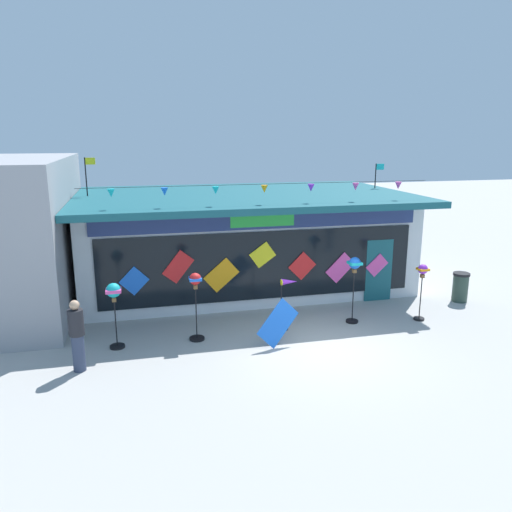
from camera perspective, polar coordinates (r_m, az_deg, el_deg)
name	(u,v)px	position (r m, az deg, el deg)	size (l,w,h in m)	color
ground_plane	(321,346)	(13.04, 7.40, -10.14)	(80.00, 80.00, 0.00)	#ADAAA5
kite_shop_building	(242,238)	(17.81, -1.65, 2.10)	(11.10, 7.06, 4.52)	silver
wind_spinner_far_left	(114,298)	(12.87, -15.84, -4.62)	(0.38, 0.38, 1.70)	black
wind_spinner_left	(196,292)	(12.96, -6.88, -4.11)	(0.40, 0.40, 1.81)	black
wind_spinner_center_left	(286,300)	(13.74, 3.37, -5.04)	(0.65, 0.40, 1.44)	black
wind_spinner_center_right	(354,272)	(14.28, 11.11, -1.79)	(0.35, 0.35, 1.92)	black
wind_spinner_right	(422,278)	(15.03, 18.37, -2.44)	(0.31, 0.31, 1.66)	black
person_mid_plaza	(77,335)	(12.06, -19.67, -8.48)	(0.34, 0.34, 1.68)	#333D56
trash_bin	(460,287)	(17.37, 22.21, -3.27)	(0.52, 0.52, 0.94)	#2D4238
display_kite_on_ground	(278,323)	(12.76, 2.51, -7.64)	(0.62, 0.03, 1.13)	blue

